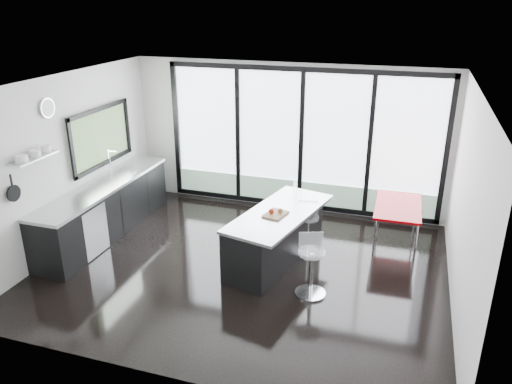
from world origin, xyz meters
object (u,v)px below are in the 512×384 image
(island, at_px, (276,235))
(bar_stool_far, at_px, (307,234))
(bar_stool_near, at_px, (311,273))
(red_table, at_px, (396,224))

(island, xyz_separation_m, bar_stool_far, (0.42, 0.38, -0.10))
(bar_stool_near, relative_size, red_table, 0.54)
(bar_stool_near, relative_size, bar_stool_far, 1.04)
(island, relative_size, bar_stool_near, 3.24)
(bar_stool_far, relative_size, red_table, 0.52)
(island, bearing_deg, bar_stool_near, -47.10)
(island, height_order, red_table, island)
(island, bearing_deg, bar_stool_far, 41.89)
(island, height_order, bar_stool_near, island)
(bar_stool_near, distance_m, red_table, 2.24)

